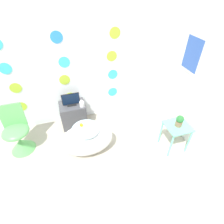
% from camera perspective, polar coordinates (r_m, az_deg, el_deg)
% --- Properties ---
extents(ground_plane, '(12.00, 12.00, 0.00)m').
position_cam_1_polar(ground_plane, '(2.86, -7.05, -26.72)').
color(ground_plane, '#BCB29E').
extents(wall_back_dotted, '(5.02, 0.05, 2.60)m').
position_cam_1_polar(wall_back_dotted, '(3.38, -15.67, 15.28)').
color(wall_back_dotted, white).
rests_on(wall_back_dotted, ground_plane).
extents(wall_right, '(0.06, 2.91, 2.60)m').
position_cam_1_polar(wall_right, '(3.25, 25.05, 12.11)').
color(wall_right, silver).
rests_on(wall_right, ground_plane).
extents(bathtub, '(0.92, 0.58, 0.55)m').
position_cam_1_polar(bathtub, '(3.15, -8.14, -8.73)').
color(bathtub, white).
rests_on(bathtub, ground_plane).
extents(rubber_duck, '(0.06, 0.07, 0.07)m').
position_cam_1_polar(rubber_duck, '(2.98, -10.01, -4.15)').
color(rubber_duck, yellow).
rests_on(rubber_duck, bathtub).
extents(chair, '(0.45, 0.45, 0.90)m').
position_cam_1_polar(chair, '(3.54, -28.10, -7.38)').
color(chair, '#66C166').
rests_on(chair, ground_plane).
extents(tv_cabinet, '(0.50, 0.39, 0.52)m').
position_cam_1_polar(tv_cabinet, '(3.71, -12.43, -0.85)').
color(tv_cabinet, '#4C4C51').
rests_on(tv_cabinet, ground_plane).
extents(tv, '(0.34, 0.12, 0.25)m').
position_cam_1_polar(tv, '(3.49, -13.27, 3.84)').
color(tv, black).
rests_on(tv, tv_cabinet).
extents(vase, '(0.09, 0.09, 0.14)m').
position_cam_1_polar(vase, '(3.43, -9.81, 2.64)').
color(vase, white).
rests_on(vase, tv_cabinet).
extents(side_table, '(0.41, 0.39, 0.55)m').
position_cam_1_polar(side_table, '(3.25, 20.30, -5.54)').
color(side_table, '#72D8B7').
rests_on(side_table, ground_plane).
extents(potted_plant_left, '(0.12, 0.12, 0.21)m').
position_cam_1_polar(potted_plant_left, '(3.11, 21.18, -2.71)').
color(potted_plant_left, '#8C6B4C').
rests_on(potted_plant_left, side_table).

